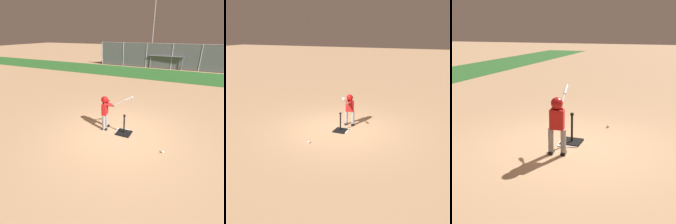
% 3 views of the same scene
% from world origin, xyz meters
% --- Properties ---
extents(ground_plane, '(90.00, 90.00, 0.00)m').
position_xyz_m(ground_plane, '(0.00, 0.00, 0.00)').
color(ground_plane, tan).
extents(home_plate, '(0.51, 0.51, 0.02)m').
position_xyz_m(home_plate, '(0.07, 0.14, 0.01)').
color(home_plate, white).
rests_on(home_plate, ground_plane).
extents(batting_tee, '(0.47, 0.43, 0.68)m').
position_xyz_m(batting_tee, '(0.16, 0.10, 0.08)').
color(batting_tee, black).
rests_on(batting_tee, ground_plane).
extents(batter_child, '(1.06, 0.38, 1.28)m').
position_xyz_m(batter_child, '(-0.54, 0.18, 0.75)').
color(batter_child, gray).
rests_on(batter_child, ground_plane).
extents(baseball, '(0.07, 0.07, 0.07)m').
position_xyz_m(baseball, '(1.51, -0.42, 0.04)').
color(baseball, white).
rests_on(baseball, ground_plane).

